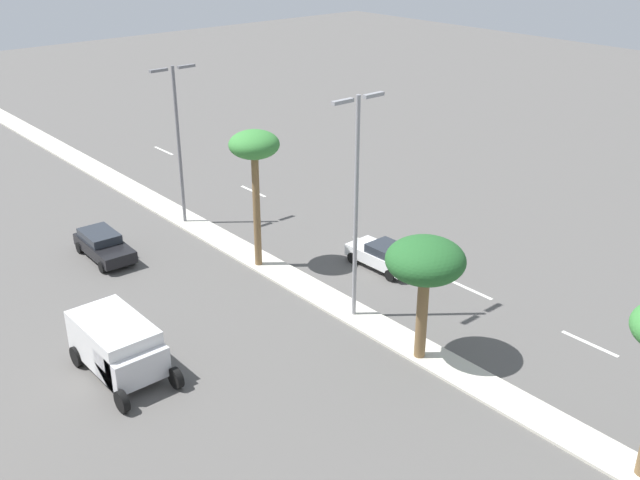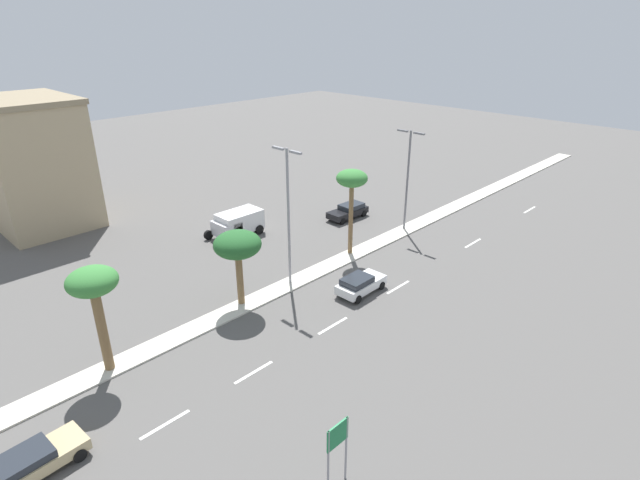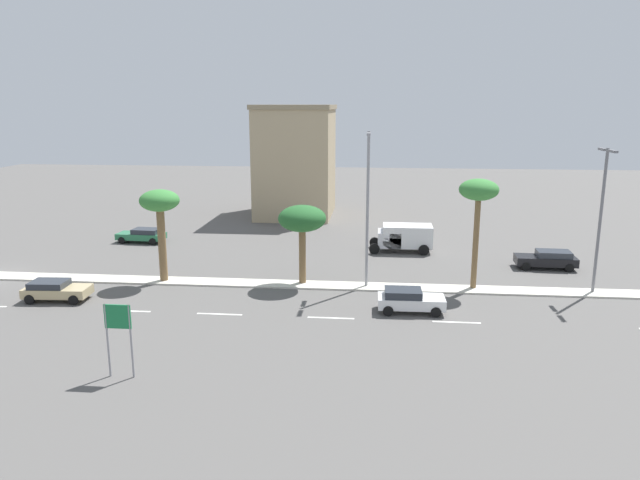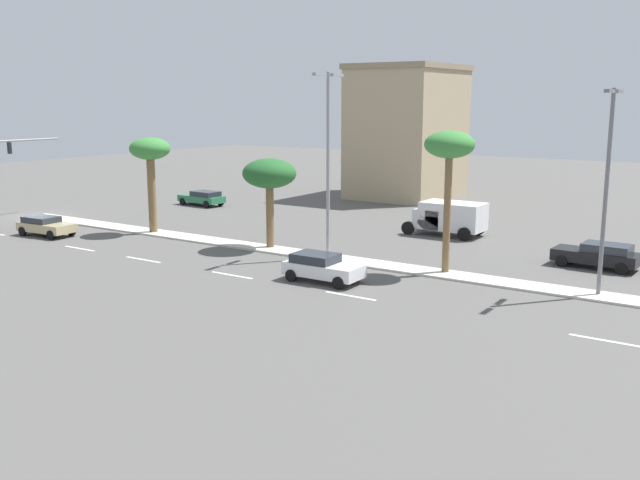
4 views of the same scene
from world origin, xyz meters
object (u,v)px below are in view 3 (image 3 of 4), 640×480
(commercial_building, at_px, (296,160))
(palm_tree_rear, at_px, (160,206))
(palm_tree_center, at_px, (302,220))
(street_lamp_outboard, at_px, (601,209))
(sedan_tan_rear, at_px, (56,290))
(sedan_green_leading, at_px, (143,235))
(box_truck, at_px, (403,237))
(palm_tree_outboard, at_px, (479,194))
(sedan_black_near, at_px, (547,259))
(directional_road_sign, at_px, (118,326))
(sedan_white_right, at_px, (409,300))
(street_lamp_center, at_px, (368,198))

(commercial_building, relative_size, palm_tree_rear, 1.89)
(palm_tree_center, bearing_deg, street_lamp_outboard, 89.52)
(sedan_tan_rear, relative_size, sedan_green_leading, 0.95)
(palm_tree_rear, distance_m, sedan_tan_rear, 8.73)
(palm_tree_center, bearing_deg, sedan_tan_rear, -71.76)
(box_truck, bearing_deg, street_lamp_outboard, 49.65)
(palm_tree_outboard, relative_size, sedan_black_near, 1.63)
(street_lamp_outboard, relative_size, sedan_green_leading, 2.17)
(commercial_building, relative_size, sedan_black_near, 2.69)
(palm_tree_rear, bearing_deg, directional_road_sign, 12.82)
(palm_tree_rear, relative_size, sedan_white_right, 1.60)
(sedan_white_right, height_order, sedan_black_near, sedan_white_right)
(sedan_green_leading, xyz_separation_m, box_truck, (1.07, 23.76, 0.58))
(directional_road_sign, height_order, palm_tree_rear, palm_tree_rear)
(palm_tree_outboard, xyz_separation_m, sedan_tan_rear, (5.08, -27.43, -5.90))
(street_lamp_outboard, relative_size, sedan_tan_rear, 2.30)
(sedan_white_right, bearing_deg, street_lamp_center, -150.32)
(street_lamp_center, xyz_separation_m, sedan_white_right, (4.79, 2.73, -5.53))
(street_lamp_outboard, bearing_deg, commercial_building, -138.50)
(directional_road_sign, distance_m, sedan_white_right, 17.35)
(sedan_green_leading, bearing_deg, palm_tree_rear, 28.15)
(street_lamp_outboard, bearing_deg, palm_tree_rear, -89.54)
(commercial_building, bearing_deg, palm_tree_outboard, 30.74)
(directional_road_sign, distance_m, sedan_green_leading, 28.63)
(palm_tree_rear, height_order, street_lamp_outboard, street_lamp_outboard)
(sedan_tan_rear, bearing_deg, palm_tree_rear, 130.40)
(sedan_tan_rear, xyz_separation_m, sedan_white_right, (-0.02, 22.79, 0.05))
(sedan_tan_rear, distance_m, sedan_green_leading, 16.58)
(palm_tree_rear, xyz_separation_m, box_truck, (-10.77, 17.42, -4.24))
(palm_tree_rear, distance_m, palm_tree_outboard, 21.92)
(palm_tree_center, bearing_deg, palm_tree_rear, -87.67)
(palm_tree_rear, relative_size, box_truck, 1.22)
(sedan_tan_rear, distance_m, sedan_black_near, 35.70)
(street_lamp_outboard, xyz_separation_m, sedan_tan_rear, (4.96, -35.36, -5.06))
(sedan_black_near, bearing_deg, commercial_building, -132.98)
(commercial_building, xyz_separation_m, sedan_black_near, (21.02, 22.56, -5.46))
(sedan_white_right, bearing_deg, palm_tree_rear, -105.21)
(palm_tree_center, xyz_separation_m, sedan_white_right, (5.10, 7.25, -3.87))
(commercial_building, height_order, street_lamp_center, commercial_building)
(street_lamp_center, height_order, sedan_tan_rear, street_lamp_center)
(street_lamp_center, bearing_deg, street_lamp_outboard, 90.52)
(sedan_black_near, bearing_deg, palm_tree_rear, -77.52)
(commercial_building, relative_size, street_lamp_center, 1.17)
(sedan_white_right, bearing_deg, box_truck, 179.37)
(directional_road_sign, bearing_deg, sedan_tan_rear, -138.98)
(palm_tree_rear, xyz_separation_m, sedan_tan_rear, (4.72, -5.54, -4.81))
(commercial_building, bearing_deg, sedan_green_leading, -38.25)
(box_truck, bearing_deg, palm_tree_rear, -58.28)
(palm_tree_center, height_order, street_lamp_outboard, street_lamp_outboard)
(commercial_building, distance_m, street_lamp_outboard, 36.15)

